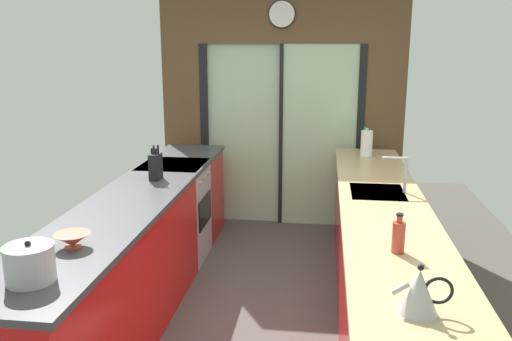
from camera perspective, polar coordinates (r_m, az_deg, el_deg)
ground_plane at (r=4.56m, az=0.60°, el=-12.97°), size 5.04×7.60×0.02m
back_wall_unit at (r=5.89m, az=2.74°, el=8.69°), size 2.64×0.12×2.70m
left_counter_run at (r=4.15m, az=-12.91°, el=-8.95°), size 0.62×3.80×0.92m
right_counter_run at (r=4.09m, az=13.04°, el=-9.33°), size 0.62×3.80×0.92m
sink_faucet at (r=4.15m, az=15.23°, el=0.16°), size 0.19×0.02×0.27m
oven_range at (r=5.15m, az=-8.63°, el=-4.36°), size 0.60×0.60×0.92m
mixing_bowl at (r=3.16m, az=-18.94°, el=-7.00°), size 0.20×0.20×0.08m
knife_block at (r=4.47m, az=-10.63°, el=0.45°), size 0.08×0.14×0.29m
stock_pot at (r=2.79m, az=-22.93°, el=-9.09°), size 0.24×0.24×0.21m
kettle at (r=2.40m, az=16.99°, el=-12.21°), size 0.26×0.17×0.22m
soap_bottle_near at (r=3.00m, az=14.91°, el=-6.78°), size 0.07×0.07×0.22m
soap_bottle_far at (r=5.65m, az=11.47°, el=3.22°), size 0.05×0.05×0.27m
paper_towel_roll at (r=5.37m, az=11.68°, el=2.79°), size 0.13×0.13×0.29m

